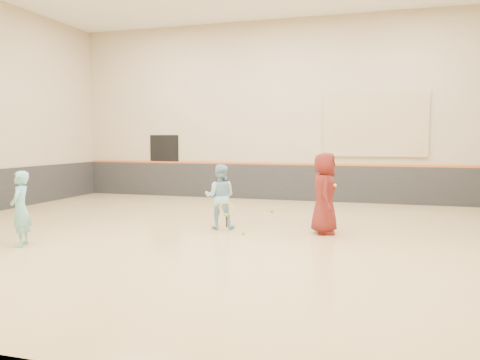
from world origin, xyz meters
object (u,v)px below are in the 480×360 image
(spare_racket, at_px, (271,210))
(young_man, at_px, (324,193))
(instructor, at_px, (220,197))
(girl, at_px, (20,209))

(spare_racket, bearing_deg, young_man, -57.21)
(instructor, bearing_deg, girl, 31.56)
(young_man, bearing_deg, instructor, 83.41)
(young_man, relative_size, spare_racket, 2.72)
(young_man, height_order, spare_racket, young_man)
(spare_racket, bearing_deg, girl, -122.69)
(young_man, distance_m, spare_racket, 3.45)
(girl, height_order, instructor, instructor)
(girl, height_order, spare_racket, girl)
(instructor, distance_m, spare_racket, 3.02)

